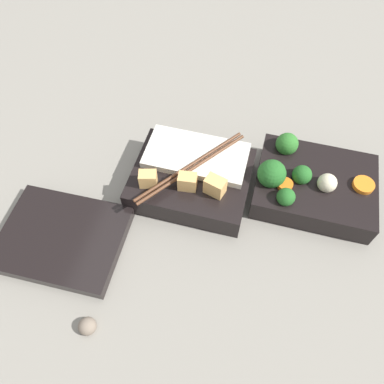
# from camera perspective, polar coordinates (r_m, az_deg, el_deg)

# --- Properties ---
(ground_plane) EXTENTS (3.00, 3.00, 0.00)m
(ground_plane) POSITION_cam_1_polar(r_m,az_deg,el_deg) (0.62, 8.42, 0.48)
(ground_plane) COLOR gray
(bento_tray_vegetable) EXTENTS (0.18, 0.14, 0.07)m
(bento_tray_vegetable) POSITION_cam_1_polar(r_m,az_deg,el_deg) (0.61, 17.55, 1.20)
(bento_tray_vegetable) COLOR black
(bento_tray_vegetable) RESTS_ON ground_plane
(bento_tray_rice) EXTENTS (0.18, 0.17, 0.07)m
(bento_tray_rice) POSITION_cam_1_polar(r_m,az_deg,el_deg) (0.59, -0.02, 2.31)
(bento_tray_rice) COLOR black
(bento_tray_rice) RESTS_ON ground_plane
(bento_lid) EXTENTS (0.18, 0.15, 0.02)m
(bento_lid) POSITION_cam_1_polar(r_m,az_deg,el_deg) (0.59, -19.14, -6.64)
(bento_lid) COLOR black
(bento_lid) RESTS_ON ground_plane
(pebble_0) EXTENTS (0.02, 0.02, 0.02)m
(pebble_0) POSITION_cam_1_polar(r_m,az_deg,el_deg) (0.53, -15.68, -19.08)
(pebble_0) COLOR #7A6B5B
(pebble_0) RESTS_ON ground_plane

